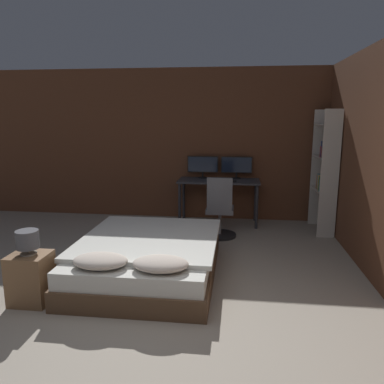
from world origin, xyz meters
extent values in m
plane|color=#9E9384|center=(0.00, 0.00, 0.00)|extent=(20.00, 20.00, 0.00)
cube|color=brown|center=(0.00, 4.11, 1.35)|extent=(12.00, 0.06, 2.70)
cube|color=brown|center=(-0.38, 1.42, 0.11)|extent=(1.56, 1.98, 0.22)
cube|color=silver|center=(-0.38, 1.42, 0.31)|extent=(1.50, 1.92, 0.18)
cube|color=silver|center=(-0.38, 1.54, 0.43)|extent=(1.60, 1.66, 0.05)
ellipsoid|color=beige|center=(-0.68, 0.68, 0.47)|extent=(0.55, 0.38, 0.13)
ellipsoid|color=beige|center=(-0.08, 0.68, 0.47)|extent=(0.55, 0.38, 0.13)
cube|color=brown|center=(-1.41, 0.64, 0.26)|extent=(0.38, 0.34, 0.52)
cylinder|color=gray|center=(-1.41, 0.64, 0.52)|extent=(0.16, 0.16, 0.01)
cylinder|color=gray|center=(-1.41, 0.64, 0.56)|extent=(0.02, 0.02, 0.05)
cylinder|color=#4C4C51|center=(-1.41, 0.64, 0.67)|extent=(0.22, 0.22, 0.18)
cube|color=#38383D|center=(0.32, 3.74, 0.76)|extent=(1.40, 0.59, 0.03)
cylinder|color=#2D2D33|center=(-0.33, 3.50, 0.37)|extent=(0.05, 0.05, 0.75)
cylinder|color=#2D2D33|center=(0.97, 3.50, 0.37)|extent=(0.05, 0.05, 0.75)
cylinder|color=#2D2D33|center=(-0.33, 3.99, 0.37)|extent=(0.05, 0.05, 0.75)
cylinder|color=#2D2D33|center=(0.97, 3.99, 0.37)|extent=(0.05, 0.05, 0.75)
cylinder|color=black|center=(0.02, 3.94, 0.78)|extent=(0.16, 0.16, 0.01)
cylinder|color=black|center=(0.02, 3.94, 0.83)|extent=(0.03, 0.03, 0.09)
cube|color=black|center=(0.02, 3.94, 1.02)|extent=(0.54, 0.03, 0.29)
cube|color=#192338|center=(0.02, 3.93, 1.02)|extent=(0.51, 0.00, 0.26)
cylinder|color=black|center=(0.62, 3.94, 0.78)|extent=(0.16, 0.16, 0.01)
cylinder|color=black|center=(0.62, 3.94, 0.83)|extent=(0.03, 0.03, 0.09)
cube|color=black|center=(0.62, 3.94, 1.02)|extent=(0.54, 0.03, 0.29)
cube|color=#192338|center=(0.62, 3.93, 1.02)|extent=(0.51, 0.00, 0.26)
cube|color=black|center=(0.32, 3.55, 0.79)|extent=(0.37, 0.13, 0.02)
ellipsoid|color=black|center=(0.59, 3.55, 0.79)|extent=(0.07, 0.05, 0.04)
cylinder|color=black|center=(0.38, 3.02, 0.02)|extent=(0.52, 0.52, 0.04)
cylinder|color=gray|center=(0.38, 3.02, 0.22)|extent=(0.05, 0.05, 0.36)
cube|color=slate|center=(0.38, 3.02, 0.43)|extent=(0.42, 0.42, 0.07)
cube|color=slate|center=(0.38, 2.83, 0.72)|extent=(0.38, 0.05, 0.50)
cube|color=beige|center=(2.03, 3.15, 0.99)|extent=(0.27, 0.02, 1.97)
cube|color=beige|center=(2.03, 3.91, 0.99)|extent=(0.27, 0.02, 1.97)
cube|color=beige|center=(2.03, 3.53, 0.69)|extent=(0.27, 0.74, 0.02)
cube|color=beige|center=(2.03, 3.53, 1.22)|extent=(0.27, 0.74, 0.02)
cube|color=beige|center=(2.03, 3.53, 1.74)|extent=(0.27, 0.74, 0.02)
cube|color=#2D4784|center=(2.03, 3.19, 0.80)|extent=(0.22, 0.04, 0.20)
cube|color=orange|center=(2.03, 3.24, 0.83)|extent=(0.22, 0.04, 0.26)
cube|color=teal|center=(2.03, 3.29, 0.79)|extent=(0.22, 0.04, 0.18)
cube|color=#337042|center=(2.03, 3.34, 0.82)|extent=(0.22, 0.04, 0.23)
cube|color=gold|center=(2.03, 3.39, 0.82)|extent=(0.22, 0.03, 0.24)
cube|color=#BCB29E|center=(2.03, 3.44, 0.82)|extent=(0.22, 0.04, 0.24)
cube|color=teal|center=(2.03, 3.48, 0.83)|extent=(0.22, 0.02, 0.26)
cube|color=orange|center=(2.03, 3.52, 0.82)|extent=(0.22, 0.04, 0.23)
cube|color=#BCB29E|center=(2.03, 3.18, 1.35)|extent=(0.22, 0.03, 0.23)
cube|color=#337042|center=(2.03, 3.23, 1.36)|extent=(0.22, 0.04, 0.26)
cube|color=#28282D|center=(2.03, 3.27, 1.36)|extent=(0.22, 0.03, 0.25)
cube|color=#B2332D|center=(2.03, 3.32, 1.32)|extent=(0.22, 0.03, 0.17)
cube|color=#2D4784|center=(2.03, 3.37, 1.36)|extent=(0.22, 0.03, 0.25)
cube|color=#B2332D|center=(2.03, 3.41, 1.32)|extent=(0.22, 0.04, 0.17)
camera|label=1|loc=(0.64, -2.66, 1.87)|focal=35.00mm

